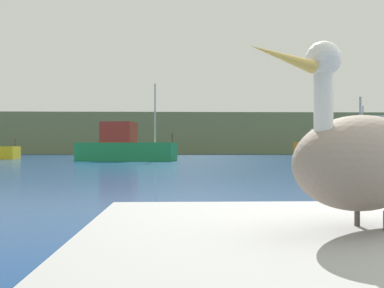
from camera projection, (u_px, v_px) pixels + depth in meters
The scene contains 7 objects.
hillside_backdrop at pixel (193, 135), 68.75m from camera, with size 140.00×16.07×6.01m, color #6B7A51.
pier_dock at pixel (366, 288), 2.24m from camera, with size 2.99×2.29×0.62m, color gray.
pelican at pixel (364, 160), 2.24m from camera, with size 1.30×1.07×0.93m.
fishing_boat_green at pixel (125, 147), 32.28m from camera, with size 7.69×3.74×5.77m.
fishing_boat_orange at pixel (337, 147), 38.20m from camera, with size 7.71×2.59×4.75m.
fishing_boat_teal at pixel (384, 149), 23.37m from camera, with size 5.29×2.29×3.77m.
mooring_buoy at pixel (358, 167), 14.51m from camera, with size 0.70×0.70×0.70m, color #E54C19.
Camera 1 is at (-2.35, -2.51, 1.05)m, focal length 39.92 mm.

